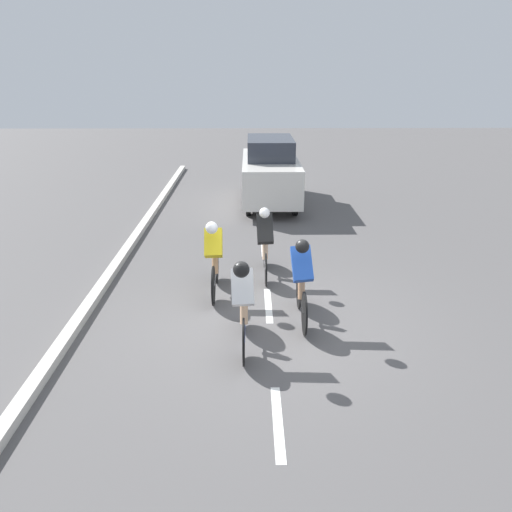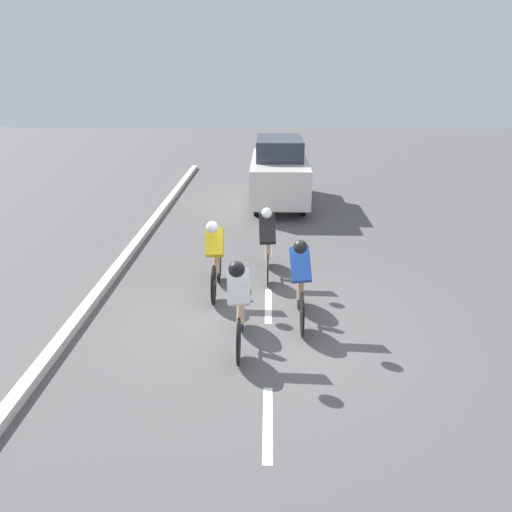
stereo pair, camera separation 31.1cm
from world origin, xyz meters
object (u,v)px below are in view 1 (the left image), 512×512
object	(u,v)px
cyclist_white	(243,301)
support_car	(270,171)
cyclist_black	(265,240)
cyclist_blue	(302,278)
cyclist_yellow	(214,256)

from	to	relation	value
cyclist_white	support_car	bearing A→B (deg)	-94.81
cyclist_white	cyclist_black	bearing A→B (deg)	-98.20
cyclist_black	support_car	size ratio (longest dim) A/B	0.38
support_car	cyclist_blue	bearing A→B (deg)	91.47
cyclist_black	support_car	world-z (taller)	support_car
cyclist_white	cyclist_yellow	world-z (taller)	cyclist_white
cyclist_black	cyclist_blue	xyz separation A→B (m)	(-0.54, 1.97, 0.00)
cyclist_blue	support_car	bearing A→B (deg)	-88.53
cyclist_yellow	support_car	world-z (taller)	support_car
support_car	cyclist_black	bearing A→B (deg)	86.80
cyclist_white	cyclist_blue	xyz separation A→B (m)	(-0.95, -0.86, 0.00)
cyclist_black	support_car	distance (m)	6.04
cyclist_white	support_car	xyz separation A→B (m)	(-0.74, -8.85, 0.23)
cyclist_blue	cyclist_black	bearing A→B (deg)	-74.56
cyclist_yellow	cyclist_black	bearing A→B (deg)	-138.67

